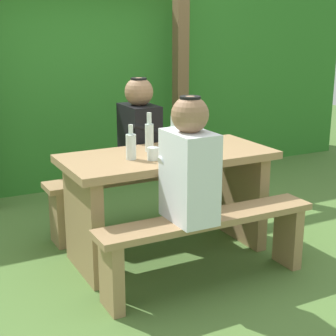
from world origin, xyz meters
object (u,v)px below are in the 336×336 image
object	(u,v)px
bottle_left	(131,146)
bottle_center	(173,140)
person_white_shirt	(189,164)
person_black_coat	(140,130)
picnic_table	(168,186)
drinking_glass	(153,154)
bench_near	(208,236)
bench_far	(137,190)
bottle_right	(149,136)
cell_phone	(201,149)

from	to	relation	value
bottle_left	bottle_center	bearing A→B (deg)	-8.48
person_white_shirt	person_black_coat	distance (m)	1.03
person_white_shirt	bottle_left	bearing A→B (deg)	107.44
person_white_shirt	bottle_center	xyz separation A→B (m)	(0.13, 0.43, 0.04)
picnic_table	drinking_glass	xyz separation A→B (m)	(-0.17, -0.11, 0.27)
picnic_table	bench_near	world-z (taller)	picnic_table
picnic_table	bottle_center	bearing A→B (deg)	-94.13
bench_far	drinking_glass	bearing A→B (deg)	-104.82
picnic_table	person_black_coat	bearing A→B (deg)	86.79
drinking_glass	bottle_right	xyz separation A→B (m)	(0.08, 0.21, 0.07)
bench_far	person_white_shirt	world-z (taller)	person_white_shirt
picnic_table	cell_phone	distance (m)	0.34
person_black_coat	bottle_center	world-z (taller)	person_black_coat
picnic_table	drinking_glass	distance (m)	0.34
drinking_glass	bench_near	bearing A→B (deg)	-67.46
picnic_table	bottle_left	xyz separation A→B (m)	(-0.28, -0.04, 0.32)
bottle_right	person_black_coat	bearing A→B (deg)	74.15
bench_far	person_black_coat	bearing A→B (deg)	-6.62
bench_near	bottle_right	size ratio (longest dim) A/B	5.34
drinking_glass	bottle_center	distance (m)	0.18
person_white_shirt	bottle_right	distance (m)	0.61
bench_near	drinking_glass	distance (m)	0.62
bottle_left	person_black_coat	bearing A→B (deg)	60.42
person_black_coat	bench_near	bearing A→B (deg)	-91.60
bench_far	bottle_center	world-z (taller)	bottle_center
person_black_coat	cell_phone	bearing A→B (deg)	-67.94
bench_near	bottle_center	bearing A→B (deg)	90.73
bottle_right	picnic_table	bearing A→B (deg)	-49.27
picnic_table	bottle_left	bearing A→B (deg)	-172.72
bench_near	person_white_shirt	xyz separation A→B (m)	(-0.13, 0.00, 0.46)
bench_far	person_white_shirt	size ratio (longest dim) A/B	1.95
bench_far	person_black_coat	size ratio (longest dim) A/B	1.95
person_white_shirt	bottle_center	world-z (taller)	person_white_shirt
drinking_glass	cell_phone	xyz separation A→B (m)	(0.41, 0.10, -0.04)
person_black_coat	bottle_center	size ratio (longest dim) A/B	2.74
person_white_shirt	drinking_glass	world-z (taller)	person_white_shirt
picnic_table	bench_near	distance (m)	0.54
cell_phone	bottle_right	bearing A→B (deg)	-165.85
bottle_right	cell_phone	distance (m)	0.36
bench_near	bottle_center	xyz separation A→B (m)	(-0.01, 0.44, 0.50)
picnic_table	bottle_center	xyz separation A→B (m)	(-0.01, -0.08, 0.33)
cell_phone	drinking_glass	bearing A→B (deg)	-132.77
cell_phone	bottle_left	bearing A→B (deg)	-144.00
person_black_coat	bottle_left	bearing A→B (deg)	-119.58
bench_far	person_black_coat	world-z (taller)	person_black_coat
picnic_table	person_white_shirt	world-z (taller)	person_white_shirt
person_black_coat	cell_phone	distance (m)	0.57
picnic_table	person_white_shirt	xyz separation A→B (m)	(-0.13, -0.51, 0.29)
bench_far	person_black_coat	xyz separation A→B (m)	(0.03, -0.00, 0.46)
bench_near	cell_phone	distance (m)	0.68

